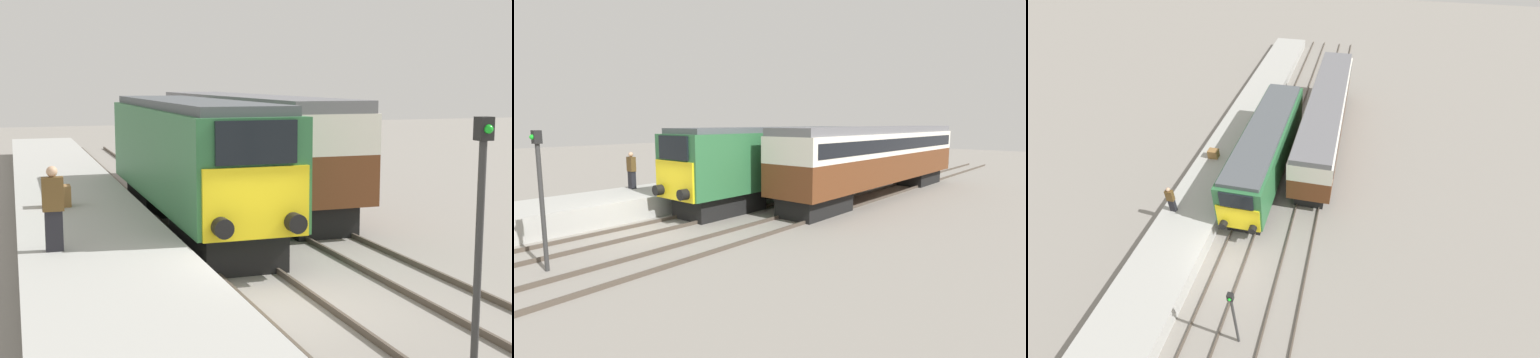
# 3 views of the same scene
# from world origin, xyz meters

# --- Properties ---
(ground_plane) EXTENTS (120.00, 120.00, 0.00)m
(ground_plane) POSITION_xyz_m (0.00, 0.00, 0.00)
(ground_plane) COLOR gray
(platform_left) EXTENTS (3.50, 50.00, 0.94)m
(platform_left) POSITION_xyz_m (-3.30, 8.00, 0.47)
(platform_left) COLOR #A8A8A3
(platform_left) RESTS_ON ground_plane
(rails_near_track) EXTENTS (1.51, 60.00, 0.14)m
(rails_near_track) POSITION_xyz_m (0.00, 5.00, 0.07)
(rails_near_track) COLOR #4C4238
(rails_near_track) RESTS_ON ground_plane
(rails_far_track) EXTENTS (1.50, 60.00, 0.14)m
(rails_far_track) POSITION_xyz_m (3.40, 5.00, 0.07)
(rails_far_track) COLOR #4C4238
(rails_far_track) RESTS_ON ground_plane
(locomotive) EXTENTS (2.70, 12.95, 3.93)m
(locomotive) POSITION_xyz_m (0.00, 7.89, 2.17)
(locomotive) COLOR black
(locomotive) RESTS_ON ground_plane
(passenger_carriage) EXTENTS (2.75, 16.80, 3.95)m
(passenger_carriage) POSITION_xyz_m (3.40, 13.08, 2.39)
(passenger_carriage) COLOR black
(passenger_carriage) RESTS_ON ground_plane
(person_on_platform) EXTENTS (0.44, 0.26, 1.80)m
(person_on_platform) POSITION_xyz_m (-4.30, 2.20, 1.84)
(person_on_platform) COLOR black
(person_on_platform) RESTS_ON platform_left
(signal_post) EXTENTS (0.24, 0.28, 3.96)m
(signal_post) POSITION_xyz_m (1.70, -4.00, 2.35)
(signal_post) COLOR #333333
(signal_post) RESTS_ON ground_plane
(luggage_crate) EXTENTS (0.70, 0.56, 0.60)m
(luggage_crate) POSITION_xyz_m (-3.89, 7.70, 1.24)
(luggage_crate) COLOR olive
(luggage_crate) RESTS_ON platform_left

